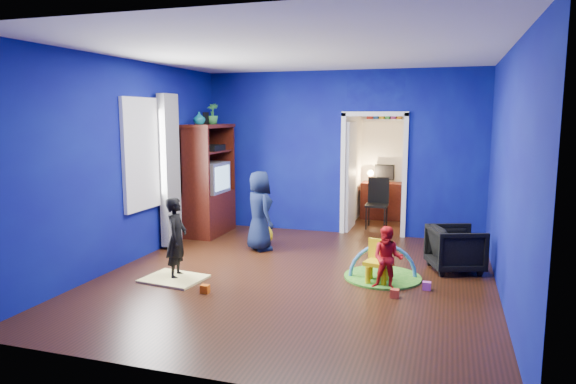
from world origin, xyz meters
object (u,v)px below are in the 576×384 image
(hopper_ball, at_px, (262,235))
(play_mat, at_px, (382,277))
(study_desk, at_px, (383,201))
(child_black, at_px, (177,238))
(crt_tv, at_px, (211,177))
(armchair, at_px, (456,249))
(vase, at_px, (199,118))
(child_navy, at_px, (259,211))
(tv_armoire, at_px, (209,180))
(kid_chair, at_px, (377,264))
(toddler_red, at_px, (388,258))
(folding_chair, at_px, (377,204))

(hopper_ball, relative_size, play_mat, 0.35)
(study_desk, bearing_deg, child_black, -113.70)
(play_mat, bearing_deg, crt_tv, 153.09)
(armchair, xyz_separation_m, play_mat, (-0.91, -0.63, -0.30))
(vase, bearing_deg, armchair, -9.88)
(crt_tv, xyz_separation_m, hopper_ball, (1.17, -0.55, -0.84))
(play_mat, bearing_deg, child_navy, 157.13)
(tv_armoire, bearing_deg, child_black, -73.30)
(armchair, xyz_separation_m, study_desk, (-1.40, 3.33, 0.07))
(child_navy, bearing_deg, hopper_ball, -33.50)
(child_black, distance_m, crt_tv, 2.59)
(child_navy, height_order, tv_armoire, tv_armoire)
(crt_tv, bearing_deg, tv_armoire, 180.00)
(hopper_ball, relative_size, kid_chair, 0.71)
(tv_armoire, xyz_separation_m, crt_tv, (0.04, 0.00, 0.04))
(toddler_red, xyz_separation_m, study_desk, (-0.60, 4.40, -0.02))
(vase, height_order, play_mat, vase)
(study_desk, relative_size, folding_chair, 0.96)
(tv_armoire, distance_m, crt_tv, 0.06)
(child_navy, distance_m, vase, 1.98)
(crt_tv, distance_m, folding_chair, 3.13)
(hopper_ball, xyz_separation_m, study_desk, (1.61, 2.84, 0.20))
(vase, xyz_separation_m, study_desk, (2.82, 2.59, -1.69))
(armchair, distance_m, child_black, 3.77)
(child_navy, distance_m, study_desk, 3.47)
(child_navy, height_order, toddler_red, child_navy)
(kid_chair, bearing_deg, play_mat, 95.68)
(crt_tv, bearing_deg, hopper_ball, -24.96)
(vase, height_order, hopper_ball, vase)
(toddler_red, xyz_separation_m, kid_chair, (-0.15, 0.20, -0.14))
(vase, bearing_deg, toddler_red, -27.84)
(tv_armoire, xyz_separation_m, kid_chair, (3.27, -1.91, -0.73))
(armchair, bearing_deg, study_desk, 3.06)
(folding_chair, bearing_deg, child_navy, -126.12)
(armchair, relative_size, child_navy, 0.54)
(toddler_red, height_order, play_mat, toddler_red)
(child_navy, height_order, vase, vase)
(child_black, distance_m, folding_chair, 4.32)
(crt_tv, xyz_separation_m, folding_chair, (2.78, 1.33, -0.56))
(vase, distance_m, folding_chair, 3.63)
(child_navy, distance_m, tv_armoire, 1.54)
(child_navy, relative_size, folding_chair, 1.37)
(armchair, height_order, toddler_red, toddler_red)
(armchair, height_order, hopper_ball, armchair)
(study_desk, distance_m, folding_chair, 0.96)
(play_mat, xyz_separation_m, folding_chair, (-0.49, 3.00, 0.45))
(child_navy, xyz_separation_m, kid_chair, (2.01, -1.11, -0.38))
(kid_chair, bearing_deg, child_navy, 166.49)
(child_black, relative_size, kid_chair, 2.14)
(child_navy, bearing_deg, child_black, 117.47)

